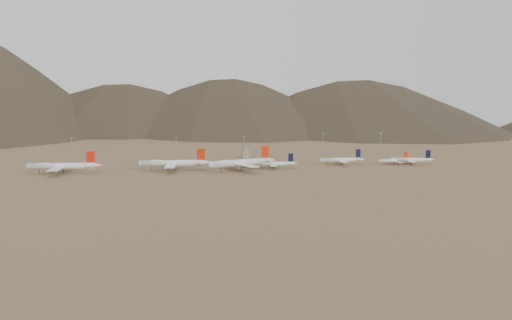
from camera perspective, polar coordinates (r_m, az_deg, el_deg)
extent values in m
plane|color=#90704A|center=(440.93, -2.11, -1.59)|extent=(3000.00, 3000.00, 0.00)
cylinder|color=white|center=(474.28, -21.32, -0.65)|extent=(55.28, 12.36, 5.68)
sphere|color=white|center=(482.77, -24.45, -0.67)|extent=(5.57, 5.57, 5.57)
cone|color=white|center=(466.47, -17.69, -0.56)|extent=(10.45, 6.29, 5.11)
cube|color=white|center=(474.70, -21.44, -0.75)|extent=(14.90, 51.11, 0.71)
cube|color=white|center=(467.45, -18.22, -0.55)|extent=(7.25, 19.62, 0.34)
cube|color=red|center=(466.84, -18.38, 0.34)|extent=(7.16, 1.38, 10.08)
cylinder|color=black|center=(480.68, -23.50, -1.23)|extent=(0.37, 0.37, 3.85)
cylinder|color=black|center=(475.94, -21.12, -1.19)|extent=(0.46, 0.46, 3.85)
cylinder|color=black|center=(473.24, -21.22, -1.24)|extent=(0.46, 0.46, 3.85)
ellipsoid|color=white|center=(478.33, -22.97, -0.47)|extent=(17.99, 6.38, 3.41)
cylinder|color=slate|center=(484.47, -21.10, -0.75)|extent=(5.77, 3.21, 2.56)
cylinder|color=slate|center=(465.31, -21.79, -1.09)|extent=(5.77, 3.21, 2.56)
cylinder|color=slate|center=(493.12, -20.81, -0.61)|extent=(5.77, 3.21, 2.56)
cylinder|color=slate|center=(456.72, -22.11, -1.24)|extent=(5.77, 3.21, 2.56)
cylinder|color=white|center=(466.13, -9.51, -0.36)|extent=(56.82, 12.11, 5.84)
sphere|color=white|center=(468.93, -12.95, -0.40)|extent=(5.72, 5.72, 5.72)
cone|color=white|center=(464.95, -5.61, -0.27)|extent=(10.70, 6.36, 5.26)
cube|color=white|center=(466.32, -9.64, -0.47)|extent=(14.76, 52.50, 0.73)
cube|color=white|center=(464.96, -6.17, -0.25)|extent=(7.25, 20.13, 0.35)
cube|color=red|center=(464.10, -6.32, 0.66)|extent=(7.36, 1.34, 10.36)
cylinder|color=black|center=(468.55, -11.91, -0.99)|extent=(0.38, 0.38, 3.96)
cylinder|color=black|center=(468.14, -9.34, -0.93)|extent=(0.47, 0.47, 3.96)
cylinder|color=black|center=(465.25, -9.37, -0.98)|extent=(0.47, 0.47, 3.96)
ellipsoid|color=white|center=(467.17, -11.31, -0.19)|extent=(18.46, 6.37, 3.50)
cylinder|color=slate|center=(476.75, -9.55, -0.48)|extent=(5.91, 3.24, 2.63)
cylinder|color=slate|center=(456.26, -9.73, -0.82)|extent=(5.91, 3.24, 2.63)
cylinder|color=slate|center=(485.98, -9.48, -0.34)|extent=(5.91, 3.24, 2.63)
cylinder|color=slate|center=(447.05, -9.81, -0.98)|extent=(5.91, 3.24, 2.63)
cylinder|color=white|center=(460.93, -1.79, -0.30)|extent=(58.20, 26.35, 6.17)
sphere|color=white|center=(446.72, -5.09, -0.56)|extent=(6.05, 6.05, 6.05)
cone|color=white|center=(478.49, 1.67, 0.02)|extent=(12.01, 8.92, 5.55)
cube|color=white|center=(460.45, -1.91, -0.43)|extent=(27.82, 54.69, 0.77)
cube|color=white|center=(475.85, 1.19, 0.00)|extent=(12.21, 21.38, 0.37)
cube|color=red|center=(474.30, 1.08, 0.94)|extent=(7.48, 3.19, 10.95)
cylinder|color=black|center=(451.52, -4.07, -1.13)|extent=(0.40, 0.40, 4.18)
cylinder|color=black|center=(463.53, -1.75, -0.91)|extent=(0.50, 0.50, 4.18)
cylinder|color=black|center=(460.89, -1.56, -0.95)|extent=(0.50, 0.50, 4.18)
ellipsoid|color=white|center=(453.13, -3.48, -0.22)|extent=(19.54, 10.92, 3.70)
cylinder|color=slate|center=(470.06, -2.59, -0.47)|extent=(6.56, 4.66, 2.78)
cylinder|color=slate|center=(451.30, -1.21, -0.77)|extent=(6.56, 4.66, 2.78)
cylinder|color=slate|center=(478.59, -3.17, -0.34)|extent=(6.56, 4.66, 2.78)
cylinder|color=slate|center=(442.95, -0.56, -0.92)|extent=(6.56, 4.66, 2.78)
cylinder|color=white|center=(474.43, 2.01, -0.42)|extent=(36.10, 8.97, 3.90)
sphere|color=white|center=(472.96, -0.16, -0.44)|extent=(3.82, 3.82, 3.82)
cone|color=white|center=(476.84, 4.41, -0.36)|extent=(6.90, 4.39, 3.51)
cube|color=white|center=(474.44, 1.92, -0.49)|extent=(10.07, 31.28, 0.49)
cube|color=white|center=(476.42, 4.07, -0.35)|extent=(4.86, 12.04, 0.23)
cube|color=black|center=(475.67, 3.99, 0.29)|extent=(4.67, 1.01, 7.69)
cylinder|color=black|center=(473.77, 0.49, -0.83)|extent=(0.41, 0.41, 2.67)
cylinder|color=black|center=(475.90, 2.08, -0.80)|extent=(0.51, 0.51, 2.67)
cylinder|color=black|center=(473.98, 2.10, -0.83)|extent=(0.51, 0.51, 2.67)
cylinder|color=slate|center=(483.06, 1.82, -0.47)|extent=(3.80, 2.25, 1.75)
cylinder|color=slate|center=(466.06, 2.02, -0.75)|extent=(3.80, 2.25, 1.75)
cylinder|color=white|center=(507.55, 9.68, 0.01)|extent=(39.12, 6.65, 4.23)
sphere|color=white|center=(501.87, 7.56, -0.03)|extent=(4.14, 4.14, 4.14)
cone|color=white|center=(514.67, 11.98, 0.09)|extent=(7.23, 4.23, 3.80)
cube|color=white|center=(507.38, 9.59, -0.06)|extent=(8.30, 33.70, 0.53)
cube|color=white|center=(513.59, 11.66, 0.10)|extent=(4.29, 12.88, 0.25)
cube|color=black|center=(512.67, 11.59, 0.75)|extent=(5.08, 0.70, 8.34)
cylinder|color=black|center=(503.94, 8.19, -0.41)|extent=(0.44, 0.44, 2.89)
cylinder|color=black|center=(509.22, 9.71, -0.37)|extent=(0.56, 0.56, 2.89)
cylinder|color=black|center=(507.23, 9.79, -0.40)|extent=(0.56, 0.56, 2.89)
cylinder|color=slate|center=(516.34, 9.27, -0.05)|extent=(4.00, 2.14, 1.90)
cylinder|color=slate|center=(498.70, 9.92, -0.31)|extent=(4.00, 2.14, 1.90)
cylinder|color=white|center=(523.05, 15.44, -0.04)|extent=(31.62, 7.80, 3.41)
sphere|color=white|center=(514.12, 14.01, -0.11)|extent=(3.35, 3.35, 3.35)
cone|color=white|center=(533.40, 16.98, 0.07)|extent=(6.04, 3.84, 3.07)
cube|color=white|center=(522.75, 15.38, -0.10)|extent=(8.77, 27.40, 0.43)
cube|color=white|center=(531.89, 16.77, 0.06)|extent=(4.24, 10.54, 0.20)
cube|color=red|center=(530.99, 16.73, 0.57)|extent=(4.09, 0.88, 6.74)
cylinder|color=black|center=(517.12, 14.44, -0.41)|extent=(0.36, 0.36, 2.34)
cylinder|color=black|center=(524.45, 15.43, -0.34)|extent=(0.45, 0.45, 2.34)
cylinder|color=black|center=(523.08, 15.54, -0.36)|extent=(0.45, 0.45, 2.34)
cylinder|color=slate|center=(528.97, 14.91, -0.10)|extent=(3.33, 1.96, 1.54)
cylinder|color=slate|center=(516.78, 15.86, -0.29)|extent=(3.33, 1.96, 1.54)
cylinder|color=white|center=(527.67, 17.26, 0.03)|extent=(36.22, 15.08, 3.99)
sphere|color=white|center=(524.34, 15.29, 0.06)|extent=(3.91, 3.91, 3.91)
cone|color=white|center=(532.09, 19.43, 0.03)|extent=(7.40, 5.45, 3.59)
cube|color=white|center=(527.60, 17.18, -0.03)|extent=(15.27, 31.80, 0.50)
cube|color=white|center=(531.40, 19.13, 0.05)|extent=(6.83, 12.41, 0.24)
cube|color=black|center=(530.63, 19.07, 0.64)|extent=(4.66, 1.81, 7.88)
cylinder|color=black|center=(525.68, 15.87, -0.32)|extent=(0.42, 0.42, 2.73)
cylinder|color=black|center=(529.19, 17.30, -0.32)|extent=(0.53, 0.53, 2.73)
cylinder|color=black|center=(527.25, 17.34, -0.35)|extent=(0.53, 0.53, 2.73)
cylinder|color=slate|center=(536.30, 16.99, -0.02)|extent=(4.05, 2.84, 1.80)
cylinder|color=slate|center=(519.13, 17.36, -0.26)|extent=(4.05, 2.84, 1.80)
cube|color=gray|center=(562.83, -1.20, 0.69)|extent=(8.00, 8.00, 8.00)
cube|color=slate|center=(562.21, -1.20, 1.29)|extent=(6.00, 6.00, 4.00)
cylinder|color=gray|center=(553.63, -20.28, 1.03)|extent=(0.50, 0.50, 25.00)
cube|color=gray|center=(552.54, -20.34, 2.35)|extent=(2.00, 0.60, 0.80)
cylinder|color=gray|center=(562.20, -9.10, 1.46)|extent=(0.50, 0.50, 25.00)
cube|color=gray|center=(561.13, -9.13, 2.77)|extent=(2.00, 0.60, 0.80)
cylinder|color=gray|center=(543.00, -1.38, 1.36)|extent=(0.50, 0.50, 25.00)
cube|color=gray|center=(541.89, -1.38, 2.70)|extent=(2.00, 0.60, 0.80)
cylinder|color=gray|center=(604.39, 7.66, 1.87)|extent=(0.50, 0.50, 25.00)
cube|color=gray|center=(603.40, 7.68, 3.08)|extent=(2.00, 0.60, 0.80)
cylinder|color=gray|center=(615.55, 14.04, 1.82)|extent=(0.50, 0.50, 25.00)
cube|color=gray|center=(614.58, 14.07, 3.00)|extent=(2.00, 0.60, 0.80)
ellipsoid|color=brown|center=(403.78, -5.23, -2.39)|extent=(0.57, 0.57, 0.37)
ellipsoid|color=brown|center=(327.58, -20.60, -4.99)|extent=(0.82, 0.82, 0.55)
ellipsoid|color=brown|center=(296.18, 13.91, -5.99)|extent=(0.85, 0.85, 0.52)
ellipsoid|color=brown|center=(423.11, 0.98, -1.92)|extent=(0.89, 0.89, 0.54)
ellipsoid|color=brown|center=(377.11, -3.75, -3.02)|extent=(0.91, 0.91, 0.62)
ellipsoid|color=brown|center=(356.52, -23.17, -4.18)|extent=(0.62, 0.62, 0.39)
ellipsoid|color=brown|center=(352.09, -21.05, -4.19)|extent=(0.82, 0.82, 0.71)
ellipsoid|color=brown|center=(298.58, -11.36, -5.83)|extent=(0.84, 0.84, 0.44)
ellipsoid|color=brown|center=(440.72, 5.37, -1.60)|extent=(0.66, 0.66, 0.35)
ellipsoid|color=brown|center=(483.10, 12.84, -0.98)|extent=(0.65, 0.65, 0.58)
ellipsoid|color=brown|center=(428.16, 13.48, -2.01)|extent=(0.54, 0.54, 0.46)
ellipsoid|color=brown|center=(452.44, 12.14, -1.50)|extent=(0.70, 0.70, 0.41)
ellipsoid|color=brown|center=(377.88, 14.36, -3.19)|extent=(0.94, 0.94, 0.77)
ellipsoid|color=brown|center=(365.19, -25.40, -4.02)|extent=(0.79, 0.79, 0.63)
ellipsoid|color=brown|center=(369.76, -12.03, -3.38)|extent=(0.53, 0.53, 0.34)
ellipsoid|color=brown|center=(346.35, 7.17, -3.95)|extent=(1.07, 1.07, 0.73)
ellipsoid|color=brown|center=(361.26, -10.60, -3.56)|extent=(0.99, 0.99, 0.77)
ellipsoid|color=brown|center=(485.81, 17.59, -1.07)|extent=(0.90, 0.90, 0.78)
ellipsoid|color=brown|center=(355.83, -11.85, -3.78)|extent=(0.52, 0.52, 0.39)
ellipsoid|color=brown|center=(356.56, 19.44, -4.01)|extent=(0.69, 0.69, 0.41)
ellipsoid|color=brown|center=(409.01, -15.44, -2.49)|extent=(0.73, 0.73, 0.40)
ellipsoid|color=brown|center=(445.50, 12.89, -1.65)|extent=(0.65, 0.65, 0.36)
ellipsoid|color=brown|center=(409.14, -22.87, -2.77)|extent=(1.03, 1.03, 0.65)
ellipsoid|color=brown|center=(369.38, 18.24, -3.58)|extent=(1.00, 1.00, 0.56)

